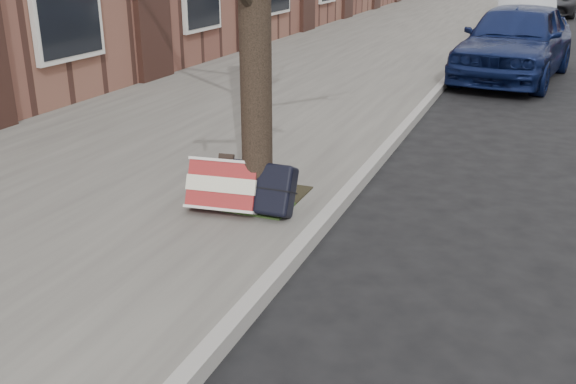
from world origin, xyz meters
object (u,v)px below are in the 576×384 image
at_px(suitcase_red, 224,186).
at_px(car_near_mid, 524,16).
at_px(car_near_front, 515,41).
at_px(suitcase_navy, 260,187).

bearing_deg(suitcase_red, car_near_mid, 75.79).
bearing_deg(car_near_front, suitcase_red, -95.51).
relative_size(suitcase_red, car_near_front, 0.15).
height_order(car_near_front, car_near_mid, car_near_front).
xyz_separation_m(suitcase_red, car_near_mid, (1.84, 13.92, 0.31)).
distance_m(car_near_front, car_near_mid, 5.70).
distance_m(suitcase_red, car_near_front, 8.45).
relative_size(suitcase_red, car_near_mid, 0.15).
bearing_deg(suitcase_red, suitcase_navy, 7.17).
xyz_separation_m(suitcase_red, suitcase_navy, (0.31, 0.08, 0.01)).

